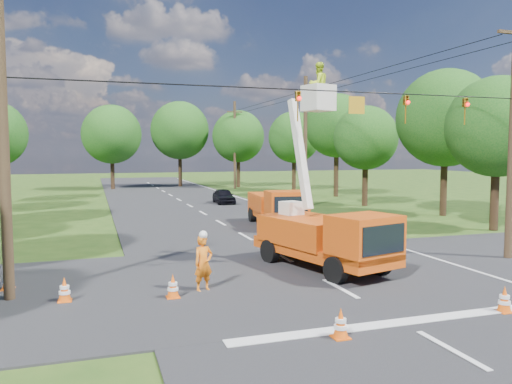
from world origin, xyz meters
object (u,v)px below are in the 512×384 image
object	(u,v)px
bucket_truck	(325,227)
pole_left	(3,142)
tree_right_c	(366,138)
pole_right_mid	(305,141)
tree_right_a	(497,127)
tree_right_d	(337,126)
traffic_cone_1	(504,300)
tree_far_b	(180,131)
traffic_cone_3	(298,228)
pole_right_far	(235,144)
tree_right_b	(446,118)
traffic_cone_4	(173,287)
distant_car	(224,196)
traffic_cone_5	(65,290)
tree_far_a	(112,134)
traffic_cone_6	(8,279)
traffic_cone_2	(290,232)
tree_right_e	(294,137)
second_truck	(277,207)
ground_worker	(203,263)
traffic_cone_0	(341,324)
tree_far_c	(238,136)

from	to	relation	value
bucket_truck	pole_left	distance (m)	10.65
tree_right_c	pole_left	bearing A→B (deg)	-140.07
pole_right_mid	tree_right_c	xyz separation A→B (m)	(4.70, -1.00, 0.21)
tree_right_a	tree_right_d	distance (m)	21.07
traffic_cone_1	tree_far_b	bearing A→B (deg)	90.07
traffic_cone_1	traffic_cone_3	distance (m)	12.99
pole_right_mid	pole_right_far	bearing A→B (deg)	90.00
tree_right_b	tree_right_d	size ratio (longest dim) A/B	1.00
traffic_cone_1	traffic_cone_4	xyz separation A→B (m)	(-8.09, 4.01, 0.00)
distant_car	traffic_cone_4	size ratio (longest dim) A/B	5.08
traffic_cone_3	traffic_cone_5	world-z (taller)	same
tree_far_a	tree_right_b	bearing A→B (deg)	-57.17
traffic_cone_6	tree_far_a	world-z (taller)	tree_far_a
tree_far_a	tree_far_b	size ratio (longest dim) A/B	0.92
traffic_cone_4	pole_right_mid	size ratio (longest dim) A/B	0.07
bucket_truck	tree_far_a	bearing A→B (deg)	82.58
traffic_cone_2	traffic_cone_3	world-z (taller)	same
traffic_cone_6	tree_right_d	distance (m)	36.18
pole_right_far	tree_far_b	world-z (taller)	tree_far_b
traffic_cone_3	traffic_cone_6	size ratio (longest dim) A/B	1.00
tree_right_d	traffic_cone_3	bearing A→B (deg)	-122.07
bucket_truck	tree_right_d	world-z (taller)	tree_right_d
pole_right_mid	tree_right_e	world-z (taller)	pole_right_mid
tree_right_a	tree_right_e	size ratio (longest dim) A/B	0.96
traffic_cone_4	pole_left	bearing A→B (deg)	163.66
tree_right_d	traffic_cone_5	bearing A→B (deg)	-129.43
tree_right_c	tree_right_a	bearing A→B (deg)	-88.68
second_truck	ground_worker	distance (m)	13.55
ground_worker	traffic_cone_0	world-z (taller)	ground_worker
bucket_truck	traffic_cone_0	bearing A→B (deg)	-128.11
traffic_cone_4	traffic_cone_6	xyz separation A→B (m)	(-4.67, 2.45, 0.00)
traffic_cone_5	tree_right_e	xyz separation A→B (m)	(21.79, 35.72, 5.45)
traffic_cone_0	traffic_cone_1	distance (m)	4.98
traffic_cone_0	traffic_cone_2	distance (m)	12.91
tree_far_b	tree_far_c	bearing A→B (deg)	-24.78
traffic_cone_6	tree_right_a	distance (m)	24.27
traffic_cone_1	traffic_cone_5	world-z (taller)	same
pole_left	tree_right_c	world-z (taller)	pole_left
tree_right_c	traffic_cone_5	bearing A→B (deg)	-137.06
traffic_cone_3	tree_right_a	xyz separation A→B (m)	(10.81, -1.67, 5.20)
pole_right_mid	pole_left	size ratio (longest dim) A/B	1.11
tree_right_e	tree_far_a	xyz separation A→B (m)	(-18.80, 8.00, 0.38)
ground_worker	tree_far_c	world-z (taller)	tree_far_c
pole_right_mid	tree_right_a	size ratio (longest dim) A/B	1.21
traffic_cone_3	traffic_cone_6	distance (m)	14.01
tree_right_a	tree_right_e	distance (m)	29.00
tree_right_b	tree_right_c	bearing A→B (deg)	104.42
bucket_truck	tree_far_b	world-z (taller)	tree_far_b
ground_worker	tree_right_b	bearing A→B (deg)	15.51
ground_worker	traffic_cone_1	world-z (taller)	ground_worker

